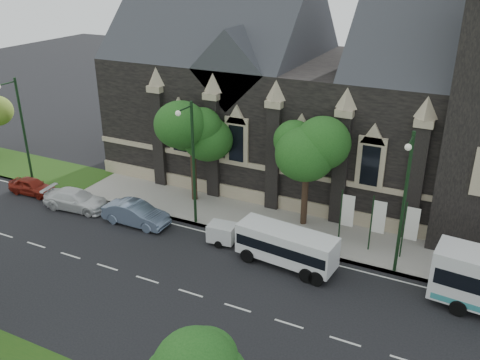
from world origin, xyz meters
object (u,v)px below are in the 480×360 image
Objects in this scene: tree_walk_left at (196,131)px; shuttle_bus at (287,245)px; banner_flag_right at (409,227)px; box_trailer at (222,233)px; street_lamp_near at (404,198)px; car_far_red at (32,186)px; banner_flag_center at (376,220)px; tree_walk_right at (311,148)px; street_lamp_far at (21,126)px; banner_flag_left at (345,213)px; car_far_white at (76,200)px; street_lamp_mid at (192,158)px; sedan at (136,214)px.

tree_walk_left is 1.19× the size of shuttle_bus.
box_trailer is at bearing -163.83° from banner_flag_right.
street_lamp_near is at bearing 1.59° from box_trailer.
banner_flag_right is (0.29, 1.91, -2.73)m from street_lamp_near.
tree_walk_left is 14.41m from car_far_red.
banner_flag_center is at bearing 13.93° from box_trailer.
tree_walk_right is 7.15m from shuttle_bus.
banner_flag_center reaches higher than box_trailer.
banner_flag_right is at bearing 3.60° from street_lamp_far.
banner_flag_left is 0.78× the size of car_far_white.
banner_flag_center is (14.08, -1.70, -3.35)m from tree_walk_left.
tree_walk_right is at bearing -79.89° from car_far_red.
banner_flag_center is (12.29, 1.91, -2.73)m from street_lamp_mid.
street_lamp_far is at bearing -175.85° from banner_flag_left.
box_trailer is 12.32m from car_far_white.
tree_walk_left is 12.66m from banner_flag_left.
street_lamp_near is (6.79, -3.62, -0.71)m from tree_walk_right.
street_lamp_near reaches higher than tree_walk_left.
tree_walk_left is 14.58m from banner_flag_center.
street_lamp_mid reaches higher than sedan.
box_trailer is 0.54× the size of sedan.
banner_flag_left is (-3.71, 1.91, -2.73)m from street_lamp_near.
banner_flag_center is (2.00, 0.00, 0.00)m from banner_flag_left.
street_lamp_far is at bearing -176.14° from banner_flag_center.
car_far_white is at bearing 176.32° from box_trailer.
street_lamp_mid is at bearing -172.40° from banner_flag_right.
banner_flag_right is (7.08, -1.71, -3.43)m from tree_walk_right.
tree_walk_right is 8.24m from box_trailer.
street_lamp_mid is at bearing 150.06° from box_trailer.
street_lamp_far is 2.25× the size of banner_flag_right.
car_far_red is at bearing 78.45° from car_far_white.
street_lamp_far is 28.48m from banner_flag_center.
tree_walk_right is at bearing 151.94° from street_lamp_near.
car_far_white is (-12.32, -0.39, -0.05)m from box_trailer.
tree_walk_left is 11.93m from shuttle_bus.
sedan is (-16.06, -3.64, -1.57)m from banner_flag_center.
shuttle_bus is at bearing -4.73° from street_lamp_far.
car_far_red is (-10.59, 0.42, -0.14)m from sedan.
street_lamp_near is 14.00m from street_lamp_mid.
car_far_white reaches higher than box_trailer.
banner_flag_right is at bearing 0.00° from banner_flag_left.
shuttle_bus is at bearing -83.87° from tree_walk_right.
street_lamp_mid is (-14.00, 0.00, 0.00)m from street_lamp_near.
tree_walk_right is 9.01m from tree_walk_left.
banner_flag_center is at bearing 131.93° from street_lamp_near.
street_lamp_near reaches higher than sedan.
street_lamp_far reaches higher than banner_flag_center.
banner_flag_right is (4.00, 0.00, 0.00)m from banner_flag_left.
street_lamp_mid is 5.97m from sedan.
car_far_red is 0.77× the size of car_far_white.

